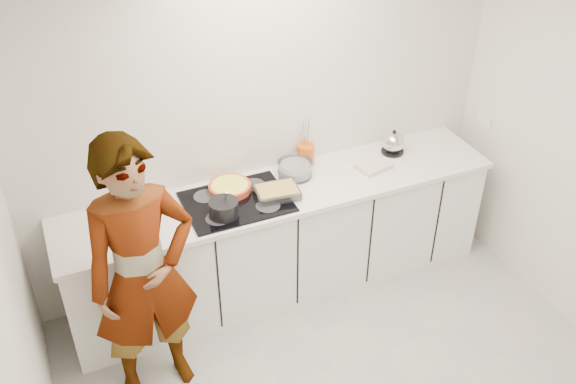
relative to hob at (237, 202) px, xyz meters
name	(u,v)px	position (x,y,z in m)	size (l,w,h in m)	color
ceiling	(399,15)	(0.35, -1.26, 1.68)	(3.60, 3.20, 0.00)	white
wall_back	(264,122)	(0.35, 0.34, 0.38)	(3.60, 0.00, 2.60)	silver
wall_left	(18,360)	(-1.45, -1.26, 0.38)	(0.00, 3.20, 2.60)	silver
base_cabinets	(282,241)	(0.35, 0.02, -0.48)	(3.20, 0.58, 0.87)	white
countertop	(282,192)	(0.35, 0.02, -0.03)	(3.24, 0.64, 0.04)	white
hob	(237,202)	(0.00, 0.00, 0.00)	(0.72, 0.54, 0.01)	black
tart_dish	(230,187)	(0.00, 0.14, 0.03)	(0.32, 0.32, 0.05)	#C54423
saucepan	(224,208)	(-0.13, -0.12, 0.06)	(0.23, 0.23, 0.19)	black
baking_dish	(277,192)	(0.28, -0.05, 0.04)	(0.33, 0.25, 0.06)	silver
mixing_bowl	(295,169)	(0.51, 0.15, 0.05)	(0.28, 0.28, 0.12)	silver
tea_towel	(374,166)	(1.10, 0.01, 0.01)	(0.25, 0.18, 0.04)	white
kettle	(393,143)	(1.35, 0.15, 0.08)	(0.18, 0.18, 0.20)	black
utensil_crock	(306,155)	(0.65, 0.27, 0.07)	(0.13, 0.13, 0.16)	#CD500E
cook	(143,275)	(-0.77, -0.51, 0.02)	(0.68, 0.45, 1.86)	white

